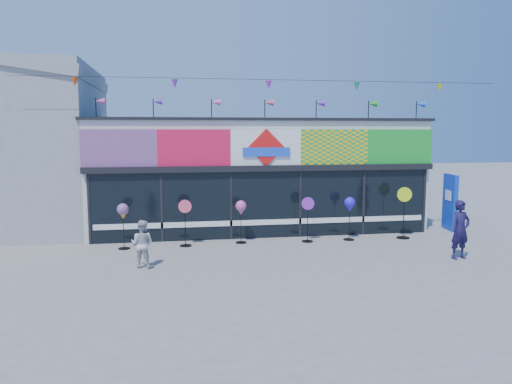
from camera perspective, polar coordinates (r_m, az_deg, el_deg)
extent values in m
plane|color=slate|center=(13.98, 3.75, -8.15)|extent=(80.00, 80.00, 0.00)
cube|color=silver|center=(19.45, -0.28, 2.12)|extent=(12.00, 5.00, 4.00)
cube|color=black|center=(17.04, 1.12, -1.45)|extent=(11.60, 0.12, 2.30)
cube|color=black|center=(16.87, 1.15, 2.74)|extent=(12.00, 0.30, 0.20)
cube|color=white|center=(17.11, 1.13, -3.45)|extent=(11.40, 0.10, 0.18)
cube|color=black|center=(19.39, -0.28, 8.16)|extent=(12.20, 5.20, 0.10)
cube|color=black|center=(16.95, -18.53, -1.86)|extent=(0.08, 0.14, 2.30)
cube|color=black|center=(16.75, -10.73, -1.72)|extent=(0.08, 0.14, 2.30)
cube|color=black|center=(16.86, -2.89, -1.55)|extent=(0.08, 0.14, 2.30)
cube|color=black|center=(17.30, 5.03, -1.35)|extent=(0.08, 0.14, 2.30)
cube|color=black|center=(18.01, 12.13, -1.15)|extent=(0.08, 0.14, 2.30)
cube|color=black|center=(18.98, 18.60, -0.95)|extent=(0.08, 0.14, 2.30)
cube|color=red|center=(16.64, -15.38, 4.85)|extent=(2.40, 0.08, 1.20)
cube|color=#E5153F|center=(16.57, -7.07, 5.03)|extent=(2.40, 0.08, 1.20)
cube|color=white|center=(16.85, 1.15, 5.12)|extent=(2.40, 0.08, 1.20)
cube|color=yellow|center=(17.46, 8.94, 5.10)|extent=(2.40, 0.08, 1.20)
cube|color=green|center=(18.36, 16.09, 5.00)|extent=(2.40, 0.08, 1.20)
cube|color=red|center=(16.79, 1.18, 5.11)|extent=(1.27, 0.06, 1.27)
cube|color=blue|center=(16.78, 1.20, 4.59)|extent=(1.60, 0.05, 0.30)
cube|color=#E6AC0C|center=(16.84, -12.51, -2.34)|extent=(0.78, 0.03, 0.78)
cube|color=red|center=(16.78, -7.96, -1.07)|extent=(0.92, 0.03, 0.92)
cube|color=green|center=(16.84, -3.40, -0.43)|extent=(0.78, 0.03, 0.78)
cube|color=#17962F|center=(17.10, 1.09, -1.90)|extent=(0.92, 0.03, 0.92)
cube|color=orange|center=(17.35, 5.46, -0.67)|extent=(0.78, 0.03, 0.78)
cube|color=yellow|center=(17.72, 9.66, 0.20)|extent=(0.92, 0.03, 0.92)
cube|color=#C5123B|center=(18.28, 13.60, -1.54)|extent=(0.78, 0.03, 0.78)
cylinder|color=black|center=(16.96, -17.82, 9.02)|extent=(0.03, 0.03, 0.70)
cone|color=#DE4A8C|center=(16.95, -17.38, 9.89)|extent=(0.30, 0.22, 0.22)
cylinder|color=black|center=(16.80, -11.66, 9.23)|extent=(0.03, 0.03, 0.70)
cone|color=purple|center=(16.81, -11.19, 10.10)|extent=(0.30, 0.22, 0.22)
cylinder|color=black|center=(16.85, -5.10, 9.34)|extent=(0.03, 0.03, 0.70)
cone|color=#EF4F96|center=(16.87, -4.63, 10.19)|extent=(0.30, 0.22, 0.22)
cylinder|color=black|center=(17.08, 1.01, 9.33)|extent=(0.03, 0.03, 0.70)
cone|color=#D64762|center=(17.12, 1.48, 10.17)|extent=(0.30, 0.22, 0.22)
cylinder|color=black|center=(17.50, 6.89, 9.23)|extent=(0.03, 0.03, 0.70)
cone|color=purple|center=(17.56, 7.35, 10.03)|extent=(0.30, 0.22, 0.22)
cylinder|color=black|center=(18.13, 12.73, 9.03)|extent=(0.03, 0.03, 0.70)
cone|color=green|center=(18.20, 13.16, 9.80)|extent=(0.30, 0.22, 0.22)
cylinder|color=black|center=(18.88, 17.85, 8.78)|extent=(0.03, 0.03, 0.70)
cone|color=blue|center=(18.96, 18.26, 9.51)|extent=(0.30, 0.22, 0.22)
cylinder|color=black|center=(16.51, 1.44, 12.72)|extent=(16.00, 0.01, 0.01)
cone|color=#F5480C|center=(16.45, -20.01, 11.71)|extent=(0.20, 0.20, 0.28)
cone|color=purple|center=(16.20, -9.27, 12.11)|extent=(0.20, 0.20, 0.28)
cone|color=#B629C0|center=(16.50, 1.44, 12.10)|extent=(0.20, 0.20, 0.28)
cone|color=#179A5B|center=(17.32, 11.44, 11.72)|extent=(0.20, 0.20, 0.28)
cone|color=yellow|center=(18.60, 20.27, 11.10)|extent=(0.20, 0.20, 0.28)
cube|color=#0C37BC|center=(19.78, 21.29, -1.10)|extent=(0.30, 1.04, 2.07)
cube|color=white|center=(19.71, 21.12, -0.36)|extent=(0.11, 0.47, 0.36)
cylinder|color=black|center=(16.15, -14.83, -6.26)|extent=(0.36, 0.36, 0.03)
cylinder|color=black|center=(16.02, -14.90, -4.16)|extent=(0.02, 0.02, 1.18)
sphere|color=#FFB10D|center=(15.92, -14.97, -1.91)|extent=(0.36, 0.36, 0.36)
cone|color=#FFB10D|center=(15.95, -14.95, -2.71)|extent=(0.18, 0.18, 0.16)
cylinder|color=black|center=(16.15, -8.04, -6.09)|extent=(0.38, 0.38, 0.03)
cylinder|color=black|center=(16.02, -8.08, -3.89)|extent=(0.02, 0.02, 1.23)
cylinder|color=#E74D6B|center=(15.92, -8.12, -1.63)|extent=(0.42, 0.11, 0.42)
cylinder|color=black|center=(16.45, -1.72, -5.79)|extent=(0.36, 0.36, 0.03)
cylinder|color=black|center=(16.33, -1.73, -3.76)|extent=(0.02, 0.02, 1.16)
sphere|color=#D9489B|center=(16.22, -1.73, -1.60)|extent=(0.36, 0.36, 0.36)
cone|color=#D9489B|center=(16.26, -1.73, -2.37)|extent=(0.18, 0.18, 0.16)
cylinder|color=black|center=(16.69, 5.90, -5.63)|extent=(0.38, 0.38, 0.03)
cylinder|color=black|center=(16.57, 5.92, -3.50)|extent=(0.02, 0.02, 1.23)
cylinder|color=purple|center=(16.46, 5.95, -1.32)|extent=(0.42, 0.11, 0.42)
cylinder|color=black|center=(17.17, 10.57, -5.36)|extent=(0.37, 0.37, 0.03)
cylinder|color=black|center=(17.05, 10.62, -3.34)|extent=(0.02, 0.02, 1.20)
sphere|color=#261ADD|center=(16.95, 10.66, -1.19)|extent=(0.37, 0.37, 0.37)
cone|color=#261ADD|center=(16.98, 10.65, -1.96)|extent=(0.18, 0.18, 0.17)
cylinder|color=black|center=(17.87, 16.45, -5.04)|extent=(0.45, 0.45, 0.03)
cylinder|color=black|center=(17.73, 16.53, -2.68)|extent=(0.03, 0.03, 1.46)
cylinder|color=#D2F414|center=(17.62, 16.61, -0.28)|extent=(0.49, 0.14, 0.49)
imported|color=#17123A|center=(15.43, 22.32, -4.01)|extent=(0.69, 0.53, 1.69)
imported|color=#BCBCBC|center=(13.76, -12.88, -5.79)|extent=(0.71, 0.55, 1.29)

